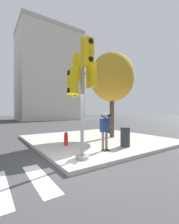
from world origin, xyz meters
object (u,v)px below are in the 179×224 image
(traffic_signal_pole, at_px, (82,80))
(fire_hydrant, at_px, (66,139))
(street_tree, at_px, (112,78))
(trash_bin, at_px, (125,137))
(person_photographer, at_px, (105,128))

(traffic_signal_pole, distance_m, fire_hydrant, 3.49)
(street_tree, bearing_deg, fire_hydrant, -171.57)
(trash_bin, bearing_deg, traffic_signal_pole, -170.27)
(person_photographer, distance_m, trash_bin, 1.41)
(street_tree, bearing_deg, traffic_signal_pole, -144.90)
(traffic_signal_pole, bearing_deg, trash_bin, 9.73)
(traffic_signal_pole, distance_m, trash_bin, 3.69)
(trash_bin, bearing_deg, person_photographer, -178.96)
(street_tree, xyz_separation_m, trash_bin, (-1.37, -2.44, -3.58))
(fire_hydrant, xyz_separation_m, trash_bin, (2.30, -1.89, 0.13))
(traffic_signal_pole, height_order, fire_hydrant, traffic_signal_pole)
(fire_hydrant, height_order, trash_bin, trash_bin)
(traffic_signal_pole, height_order, trash_bin, traffic_signal_pole)
(traffic_signal_pole, relative_size, person_photographer, 2.66)
(street_tree, distance_m, trash_bin, 4.54)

